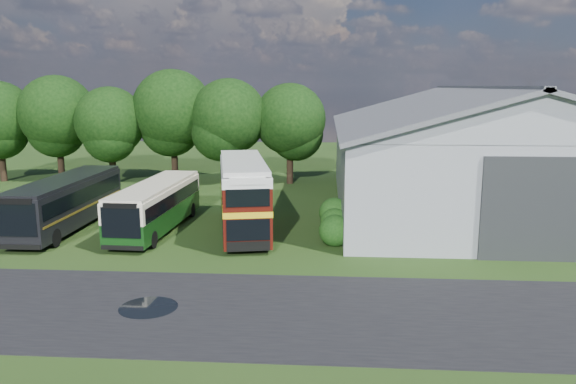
# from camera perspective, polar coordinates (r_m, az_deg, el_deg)

# --- Properties ---
(ground) EXTENTS (120.00, 120.00, 0.00)m
(ground) POSITION_cam_1_polar(r_m,az_deg,el_deg) (24.47, -8.44, -8.99)
(ground) COLOR #1E3C13
(ground) RESTS_ON ground
(asphalt_road) EXTENTS (60.00, 8.00, 0.02)m
(asphalt_road) POSITION_cam_1_polar(r_m,az_deg,el_deg) (21.24, -2.10, -12.01)
(asphalt_road) COLOR black
(asphalt_road) RESTS_ON ground
(puddle) EXTENTS (2.20, 2.20, 0.01)m
(puddle) POSITION_cam_1_polar(r_m,az_deg,el_deg) (22.15, -14.00, -11.36)
(puddle) COLOR black
(puddle) RESTS_ON ground
(storage_shed) EXTENTS (18.80, 24.80, 8.15)m
(storage_shed) POSITION_cam_1_polar(r_m,az_deg,el_deg) (39.91, 18.35, 4.39)
(storage_shed) COLOR gray
(storage_shed) RESTS_ON ground
(tree_left_a) EXTENTS (6.46, 6.46, 9.12)m
(tree_left_a) POSITION_cam_1_polar(r_m,az_deg,el_deg) (52.40, -22.40, 7.40)
(tree_left_a) COLOR black
(tree_left_a) RESTS_ON ground
(tree_left_b) EXTENTS (5.78, 5.78, 8.16)m
(tree_left_b) POSITION_cam_1_polar(r_m,az_deg,el_deg) (49.50, -17.63, 6.83)
(tree_left_b) COLOR black
(tree_left_b) RESTS_ON ground
(tree_mid) EXTENTS (6.80, 6.80, 9.60)m
(tree_mid) POSITION_cam_1_polar(r_m,az_deg,el_deg) (49.10, -11.64, 8.18)
(tree_mid) COLOR black
(tree_mid) RESTS_ON ground
(tree_right_a) EXTENTS (6.26, 6.26, 8.83)m
(tree_right_a) POSITION_cam_1_polar(r_m,az_deg,el_deg) (47.04, -6.01, 7.63)
(tree_right_a) COLOR black
(tree_right_a) RESTS_ON ground
(tree_right_b) EXTENTS (5.98, 5.98, 8.45)m
(tree_right_b) POSITION_cam_1_polar(r_m,az_deg,el_deg) (47.25, 0.19, 7.40)
(tree_right_b) COLOR black
(tree_right_b) RESTS_ON ground
(shrub_front) EXTENTS (1.70, 1.70, 1.70)m
(shrub_front) POSITION_cam_1_polar(r_m,az_deg,el_deg) (29.64, 4.78, -5.38)
(shrub_front) COLOR #194714
(shrub_front) RESTS_ON ground
(shrub_mid) EXTENTS (1.60, 1.60, 1.60)m
(shrub_mid) POSITION_cam_1_polar(r_m,az_deg,el_deg) (31.56, 4.73, -4.37)
(shrub_mid) COLOR #194714
(shrub_mid) RESTS_ON ground
(shrub_back) EXTENTS (1.80, 1.80, 1.80)m
(shrub_back) POSITION_cam_1_polar(r_m,az_deg,el_deg) (33.50, 4.69, -3.47)
(shrub_back) COLOR #194714
(shrub_back) RESTS_ON ground
(bus_green_single) EXTENTS (2.78, 10.06, 2.75)m
(bus_green_single) POSITION_cam_1_polar(r_m,az_deg,el_deg) (32.98, -13.23, -1.35)
(bus_green_single) COLOR black
(bus_green_single) RESTS_ON ground
(bus_maroon_double) EXTENTS (4.29, 9.96, 4.15)m
(bus_maroon_double) POSITION_cam_1_polar(r_m,az_deg,el_deg) (31.77, -4.57, -0.42)
(bus_maroon_double) COLOR black
(bus_maroon_double) RESTS_ON ground
(bus_dark_single) EXTENTS (2.55, 10.78, 2.97)m
(bus_dark_single) POSITION_cam_1_polar(r_m,az_deg,el_deg) (34.98, -21.60, -0.94)
(bus_dark_single) COLOR black
(bus_dark_single) RESTS_ON ground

